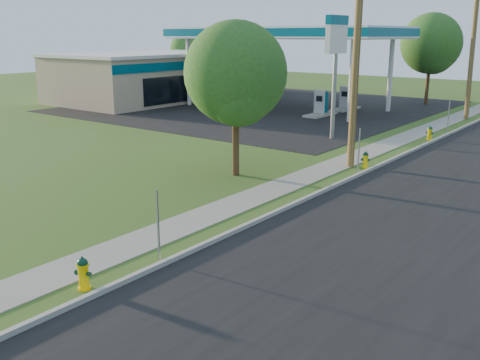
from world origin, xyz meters
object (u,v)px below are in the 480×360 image
(utility_pole_mid, at_px, (356,55))
(tree_back, at_px, (189,51))
(utility_pole_far, at_px, (472,50))
(fuel_pump_ne, at_px, (321,106))
(fuel_pump_nw, at_px, (226,98))
(hydrant_mid, at_px, (365,160))
(fuel_pump_sw, at_px, (254,94))
(price_pylon, at_px, (336,42))
(car_red, at_px, (234,97))
(tree_verge, at_px, (236,77))
(hydrant_near, at_px, (83,273))
(hydrant_far, at_px, (430,133))
(fuel_pump_se, at_px, (346,101))
(tree_lot, at_px, (432,46))

(utility_pole_mid, relative_size, tree_back, 1.55)
(utility_pole_far, bearing_deg, fuel_pump_ne, -150.67)
(fuel_pump_nw, xyz_separation_m, hydrant_mid, (18.57, -12.87, -0.34))
(utility_pole_mid, xyz_separation_m, tree_back, (-31.56, 23.22, -0.89))
(utility_pole_far, relative_size, fuel_pump_sw, 2.97)
(utility_pole_far, bearing_deg, price_pylon, -107.33)
(fuel_pump_nw, bearing_deg, tree_back, 143.20)
(car_red, bearing_deg, fuel_pump_nw, -178.10)
(fuel_pump_sw, bearing_deg, tree_verge, -55.42)
(hydrant_near, bearing_deg, utility_pole_mid, 92.17)
(utility_pole_mid, height_order, tree_verge, utility_pole_mid)
(fuel_pump_nw, xyz_separation_m, tree_verge, (14.80, -17.47, 3.41))
(fuel_pump_nw, bearing_deg, hydrant_mid, -34.72)
(hydrant_mid, distance_m, hydrant_far, 8.43)
(utility_pole_mid, xyz_separation_m, utility_pole_far, (0.00, 18.00, -0.15))
(fuel_pump_se, distance_m, hydrant_near, 33.35)
(tree_lot, bearing_deg, car_red, -142.99)
(hydrant_far, bearing_deg, price_pylon, -146.26)
(utility_pole_far, distance_m, fuel_pump_se, 9.84)
(utility_pole_far, distance_m, fuel_pump_ne, 10.99)
(fuel_pump_sw, relative_size, car_red, 0.66)
(tree_lot, bearing_deg, tree_back, -177.57)
(utility_pole_mid, xyz_separation_m, fuel_pump_se, (-8.90, 17.00, -4.23))
(fuel_pump_sw, distance_m, price_pylon, 18.72)
(tree_verge, relative_size, hydrant_mid, 8.27)
(fuel_pump_sw, xyz_separation_m, hydrant_near, (18.47, -31.98, -0.32))
(fuel_pump_se, bearing_deg, tree_back, 164.65)
(fuel_pump_ne, relative_size, hydrant_near, 3.85)
(utility_pole_far, distance_m, tree_verge, 22.69)
(fuel_pump_sw, height_order, hydrant_far, fuel_pump_sw)
(hydrant_mid, bearing_deg, price_pylon, 130.40)
(utility_pole_far, xyz_separation_m, hydrant_near, (0.57, -32.98, -4.40))
(hydrant_near, bearing_deg, tree_verge, 109.25)
(fuel_pump_se, xyz_separation_m, hydrant_near, (9.47, -31.98, -0.32))
(price_pylon, xyz_separation_m, hydrant_near, (4.47, -20.48, -5.03))
(utility_pole_mid, bearing_deg, tree_back, 143.66)
(utility_pole_mid, relative_size, car_red, 2.04)
(tree_verge, bearing_deg, fuel_pump_sw, 124.58)
(fuel_pump_se, height_order, hydrant_far, fuel_pump_se)
(price_pylon, distance_m, tree_lot, 18.89)
(utility_pole_far, distance_m, tree_back, 32.00)
(hydrant_near, distance_m, hydrant_far, 23.53)
(tree_lot, bearing_deg, fuel_pump_sw, -150.41)
(price_pylon, height_order, hydrant_far, price_pylon)
(utility_pole_far, distance_m, tree_lot, 8.05)
(fuel_pump_nw, height_order, car_red, fuel_pump_nw)
(tree_verge, xyz_separation_m, car_red, (-15.06, 18.86, -3.47))
(car_red, bearing_deg, hydrant_near, -156.04)
(fuel_pump_sw, relative_size, price_pylon, 0.47)
(fuel_pump_ne, height_order, fuel_pump_sw, same)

